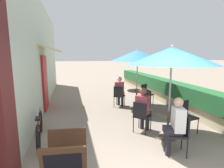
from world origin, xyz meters
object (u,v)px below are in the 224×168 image
Objects in this scene: cafe_chair_near_right at (141,115)px; cafe_chair_mid_back at (146,93)px; cafe_chair_mid_right at (146,100)px; coffee_cup_mid at (136,90)px; cafe_chair_near_left at (186,114)px; patio_umbrella_mid at (138,56)px; seated_patron_near_back at (175,123)px; patio_table_mid at (137,96)px; menu_board at (66,166)px; cafe_chair_mid_left at (119,95)px; seated_patron_mid_left at (120,90)px; patio_umbrella_near at (172,56)px; patio_table_near at (168,119)px; seated_patron_near_right at (143,107)px; bicycle_leaning at (40,128)px; cafe_chair_near_back at (180,131)px.

cafe_chair_near_right and cafe_chair_mid_back have the same top height.
cafe_chair_mid_right is 0.71m from coffee_cup_mid.
cafe_chair_near_left is 0.37× the size of patio_umbrella_mid.
seated_patron_near_back is 0.53× the size of patio_umbrella_mid.
patio_table_mid is 4.71m from menu_board.
cafe_chair_near_right is 2.20m from coffee_cup_mid.
cafe_chair_near_right is at bearing -107.39° from coffee_cup_mid.
seated_patron_mid_left is (0.06, 0.10, 0.17)m from cafe_chair_mid_left.
menu_board is at bearing 24.05° from cafe_chair_mid_back.
patio_table_mid is at bearing -2.85° from seated_patron_mid_left.
cafe_chair_near_left is (0.68, 0.23, -1.58)m from patio_umbrella_near.
patio_table_near is 0.31× the size of patio_umbrella_mid.
cafe_chair_near_left is 1.00× the size of cafe_chair_mid_right.
coffee_cup_mid is (-0.64, -0.47, 0.25)m from cafe_chair_mid_back.
cafe_chair_mid_right is (0.48, 2.58, -0.17)m from seated_patron_near_back.
patio_table_near is 8.22× the size of coffee_cup_mid.
cafe_chair_near_left is at bearing -35.88° from cafe_chair_mid_left.
patio_umbrella_near is at bearing -2.85° from seated_patron_near_back.
seated_patron_near_right is 1.00× the size of seated_patron_mid_left.
cafe_chair_mid_right is at bearing 109.28° from cafe_chair_near_right.
cafe_chair_mid_right and cafe_chair_mid_back have the same top height.
cafe_chair_mid_left is 1.24m from cafe_chair_mid_back.
cafe_chair_mid_back reaches higher than patio_table_near.
patio_table_mid is 0.71m from cafe_chair_mid_right.
seated_patron_near_right is 1.44× the size of cafe_chair_mid_right.
seated_patron_near_back is 1.44× the size of cafe_chair_mid_right.
patio_umbrella_mid is at bearing 25.07° from bicycle_leaning.
patio_umbrella_mid reaches higher than seated_patron_near_right.
coffee_cup_mid is (0.12, 2.56, 0.26)m from patio_table_near.
menu_board is at bearing -152.76° from patio_table_near.
cafe_chair_mid_left reaches higher than patio_table_mid.
patio_table_near is at bearing -93.76° from patio_table_mid.
bicycle_leaning is (-3.02, 1.31, -0.19)m from cafe_chair_near_back.
cafe_chair_mid_right is 1.24m from cafe_chair_mid_back.
cafe_chair_near_left and cafe_chair_near_back have the same top height.
cafe_chair_mid_right is (0.66, -1.11, -0.17)m from seated_patron_mid_left.
bicycle_leaning is at bearing -133.75° from seated_patron_near_right.
cafe_chair_near_left is 1.30m from seated_patron_near_back.
cafe_chair_mid_back is (1.00, 3.70, -0.17)m from seated_patron_near_back.
patio_table_mid is 0.79× the size of menu_board.
seated_patron_mid_left is at bearing 139.67° from coffee_cup_mid.
patio_table_near is 0.79× the size of menu_board.
seated_patron_mid_left is at bearing -81.04° from cafe_chair_near_left.
cafe_chair_mid_back is (0.08, 2.81, 0.00)m from cafe_chair_near_left.
patio_umbrella_mid is 2.70× the size of cafe_chair_mid_back.
patio_umbrella_mid is at bearing 120.74° from seated_patron_near_right.
patio_umbrella_near is 2.70× the size of cafe_chair_near_back.
patio_table_near is 0.85× the size of cafe_chair_near_left.
patio_umbrella_mid is at bearing 86.24° from patio_umbrella_near.
cafe_chair_mid_back is (0.90, 3.73, 0.00)m from cafe_chair_near_back.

